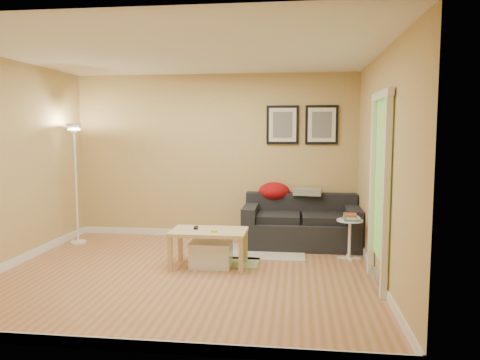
# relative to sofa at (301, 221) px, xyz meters

# --- Properties ---
(floor) EXTENTS (4.50, 4.50, 0.00)m
(floor) POSITION_rel_sofa_xyz_m (-1.38, -1.53, -0.38)
(floor) COLOR #BE7851
(floor) RESTS_ON ground
(ceiling) EXTENTS (4.50, 4.50, 0.00)m
(ceiling) POSITION_rel_sofa_xyz_m (-1.38, -1.53, 2.23)
(ceiling) COLOR white
(ceiling) RESTS_ON wall_back
(wall_back) EXTENTS (4.50, 0.00, 4.50)m
(wall_back) POSITION_rel_sofa_xyz_m (-1.38, 0.47, 0.92)
(wall_back) COLOR tan
(wall_back) RESTS_ON ground
(wall_front) EXTENTS (4.50, 0.00, 4.50)m
(wall_front) POSITION_rel_sofa_xyz_m (-1.38, -3.53, 0.92)
(wall_front) COLOR tan
(wall_front) RESTS_ON ground
(wall_left) EXTENTS (0.00, 4.00, 4.00)m
(wall_left) POSITION_rel_sofa_xyz_m (-3.63, -1.53, 0.92)
(wall_left) COLOR tan
(wall_left) RESTS_ON ground
(wall_right) EXTENTS (0.00, 4.00, 4.00)m
(wall_right) POSITION_rel_sofa_xyz_m (0.87, -1.53, 0.92)
(wall_right) COLOR tan
(wall_right) RESTS_ON ground
(baseboard_back) EXTENTS (4.50, 0.02, 0.10)m
(baseboard_back) POSITION_rel_sofa_xyz_m (-1.38, 0.46, -0.33)
(baseboard_back) COLOR white
(baseboard_back) RESTS_ON ground
(baseboard_front) EXTENTS (4.50, 0.02, 0.10)m
(baseboard_front) POSITION_rel_sofa_xyz_m (-1.38, -3.52, -0.33)
(baseboard_front) COLOR white
(baseboard_front) RESTS_ON ground
(baseboard_left) EXTENTS (0.02, 4.00, 0.10)m
(baseboard_left) POSITION_rel_sofa_xyz_m (-3.62, -1.53, -0.33)
(baseboard_left) COLOR white
(baseboard_left) RESTS_ON ground
(baseboard_right) EXTENTS (0.02, 4.00, 0.10)m
(baseboard_right) POSITION_rel_sofa_xyz_m (0.86, -1.53, -0.33)
(baseboard_right) COLOR white
(baseboard_right) RESTS_ON ground
(sofa) EXTENTS (1.70, 0.90, 0.75)m
(sofa) POSITION_rel_sofa_xyz_m (0.00, 0.00, 0.00)
(sofa) COLOR black
(sofa) RESTS_ON ground
(red_throw) EXTENTS (0.48, 0.36, 0.28)m
(red_throw) POSITION_rel_sofa_xyz_m (-0.42, 0.33, 0.40)
(red_throw) COLOR #9D0E12
(red_throw) RESTS_ON sofa
(plaid_throw) EXTENTS (0.45, 0.32, 0.10)m
(plaid_throw) POSITION_rel_sofa_xyz_m (0.10, 0.27, 0.41)
(plaid_throw) COLOR tan
(plaid_throw) RESTS_ON sofa
(framed_print_left) EXTENTS (0.50, 0.04, 0.60)m
(framed_print_left) POSITION_rel_sofa_xyz_m (-0.30, 0.45, 1.43)
(framed_print_left) COLOR black
(framed_print_left) RESTS_ON wall_back
(framed_print_right) EXTENTS (0.50, 0.04, 0.60)m
(framed_print_right) POSITION_rel_sofa_xyz_m (0.30, 0.45, 1.43)
(framed_print_right) COLOR black
(framed_print_right) RESTS_ON wall_back
(area_rug) EXTENTS (1.25, 0.85, 0.01)m
(area_rug) POSITION_rel_sofa_xyz_m (-0.57, -0.45, -0.37)
(area_rug) COLOR #BEB697
(area_rug) RESTS_ON ground
(green_runner) EXTENTS (0.70, 0.50, 0.01)m
(green_runner) POSITION_rel_sofa_xyz_m (-0.90, -1.01, -0.37)
(green_runner) COLOR #668C4C
(green_runner) RESTS_ON ground
(coffee_table) EXTENTS (0.99, 0.65, 0.47)m
(coffee_table) POSITION_rel_sofa_xyz_m (-1.16, -1.22, -0.14)
(coffee_table) COLOR tan
(coffee_table) RESTS_ON ground
(remote_control) EXTENTS (0.08, 0.17, 0.02)m
(remote_control) POSITION_rel_sofa_xyz_m (-1.34, -1.14, 0.11)
(remote_control) COLOR black
(remote_control) RESTS_ON coffee_table
(tape_roll) EXTENTS (0.07, 0.07, 0.03)m
(tape_roll) POSITION_rel_sofa_xyz_m (-1.07, -1.33, 0.11)
(tape_roll) COLOR yellow
(tape_roll) RESTS_ON coffee_table
(storage_bin) EXTENTS (0.52, 0.38, 0.32)m
(storage_bin) POSITION_rel_sofa_xyz_m (-1.13, -1.21, -0.21)
(storage_bin) COLOR white
(storage_bin) RESTS_ON ground
(side_table) EXTENTS (0.35, 0.35, 0.53)m
(side_table) POSITION_rel_sofa_xyz_m (0.64, -0.63, -0.11)
(side_table) COLOR white
(side_table) RESTS_ON ground
(book_stack) EXTENTS (0.27, 0.30, 0.08)m
(book_stack) POSITION_rel_sofa_xyz_m (0.65, -0.65, 0.20)
(book_stack) COLOR teal
(book_stack) RESTS_ON side_table
(floor_lamp) EXTENTS (0.24, 0.24, 1.83)m
(floor_lamp) POSITION_rel_sofa_xyz_m (-3.38, -0.25, 0.49)
(floor_lamp) COLOR white
(floor_lamp) RESTS_ON ground
(doorway) EXTENTS (0.12, 1.01, 2.13)m
(doorway) POSITION_rel_sofa_xyz_m (0.82, -1.68, 0.65)
(doorway) COLOR white
(doorway) RESTS_ON ground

